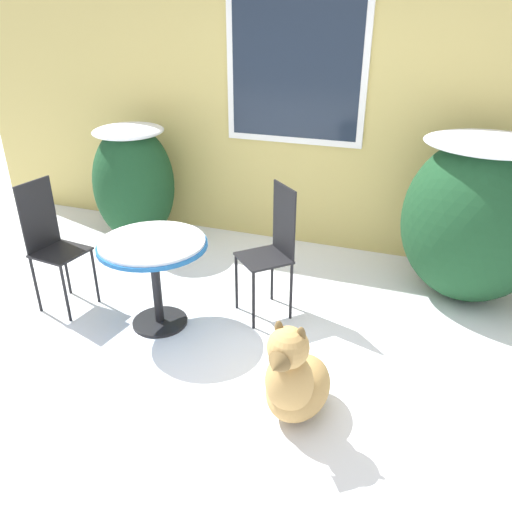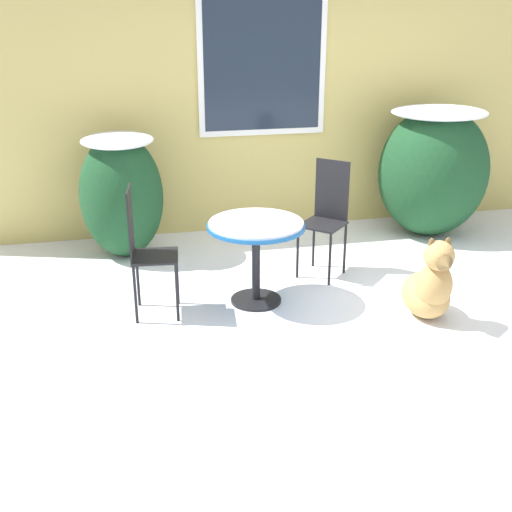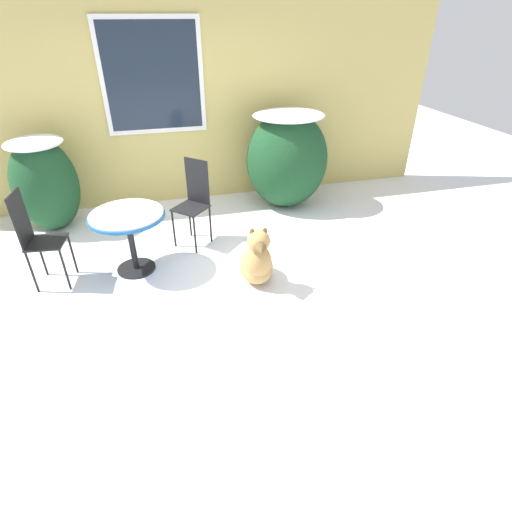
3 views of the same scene
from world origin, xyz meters
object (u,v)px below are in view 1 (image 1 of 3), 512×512
at_px(patio_chair_far_side, 52,241).
at_px(patio_table, 154,256).
at_px(dog, 295,381).
at_px(patio_chair_near_table, 272,247).

bearing_deg(patio_chair_far_side, patio_table, -81.73).
xyz_separation_m(patio_table, dog, (1.28, -0.60, -0.32)).
bearing_deg(patio_table, dog, -25.24).
xyz_separation_m(patio_chair_far_side, dog, (2.18, -0.57, -0.31)).
height_order(patio_chair_near_table, dog, patio_chair_near_table).
relative_size(patio_chair_near_table, dog, 1.44).
bearing_deg(dog, patio_chair_far_side, 171.85).
bearing_deg(patio_table, patio_chair_far_side, -177.87).
distance_m(patio_table, dog, 1.45).
bearing_deg(patio_chair_far_side, dog, -98.45).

